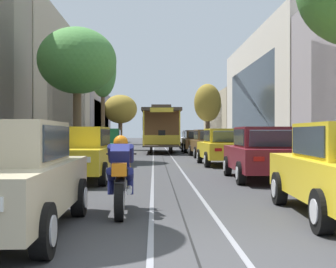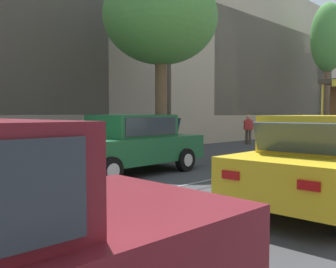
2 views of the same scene
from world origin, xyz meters
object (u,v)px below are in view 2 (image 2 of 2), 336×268
object	(u,v)px
pedestrian_on_right_pavement	(248,128)
street_tree_kerb_left_mid	(328,39)
street_tree_kerb_left_second	(161,18)
pedestrian_on_left_pavement	(299,124)
parked_car_green_mid_left	(129,144)
parked_car_yellow_mid_right	(328,161)

from	to	relation	value
pedestrian_on_right_pavement	street_tree_kerb_left_mid	bearing A→B (deg)	84.03
street_tree_kerb_left_second	pedestrian_on_left_pavement	xyz separation A→B (m)	(-1.20, 13.32, -3.94)
parked_car_green_mid_left	street_tree_kerb_left_second	bearing A→B (deg)	119.40
parked_car_green_mid_left	street_tree_kerb_left_second	world-z (taller)	street_tree_kerb_left_second
street_tree_kerb_left_second	pedestrian_on_right_pavement	xyz separation A→B (m)	(-1.32, 7.67, -4.00)
parked_car_yellow_mid_right	street_tree_kerb_left_mid	distance (m)	20.48
parked_car_green_mid_left	pedestrian_on_right_pavement	distance (m)	10.71
pedestrian_on_right_pavement	street_tree_kerb_left_second	bearing A→B (deg)	-80.20
parked_car_yellow_mid_right	pedestrian_on_left_pavement	size ratio (longest dim) A/B	2.69
street_tree_kerb_left_mid	parked_car_green_mid_left	bearing A→B (deg)	-83.83
pedestrian_on_right_pavement	pedestrian_on_left_pavement	bearing A→B (deg)	88.76
parked_car_green_mid_left	street_tree_kerb_left_mid	size ratio (longest dim) A/B	0.50
street_tree_kerb_left_second	pedestrian_on_left_pavement	size ratio (longest dim) A/B	3.99
parked_car_green_mid_left	pedestrian_on_right_pavement	bearing A→B (deg)	105.29
parked_car_green_mid_left	pedestrian_on_right_pavement	xyz separation A→B (m)	(-2.82, 10.34, 0.07)
street_tree_kerb_left_second	pedestrian_on_left_pavement	bearing A→B (deg)	95.16
parked_car_green_mid_left	pedestrian_on_left_pavement	distance (m)	16.21
parked_car_green_mid_left	pedestrian_on_right_pavement	size ratio (longest dim) A/B	2.85
parked_car_yellow_mid_right	street_tree_kerb_left_mid	xyz separation A→B (m)	(-7.22, 18.31, 5.65)
pedestrian_on_left_pavement	pedestrian_on_right_pavement	distance (m)	5.65
pedestrian_on_left_pavement	pedestrian_on_right_pavement	bearing A→B (deg)	-91.24
parked_car_green_mid_left	street_tree_kerb_left_second	size ratio (longest dim) A/B	0.68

